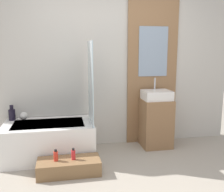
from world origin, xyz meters
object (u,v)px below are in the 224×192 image
(wooden_step_bench, at_px, (69,167))
(bottle_soap_secondary, at_px, (73,154))
(bathtub, at_px, (49,140))
(sink, at_px, (157,95))
(vase_tall_dark, at_px, (12,114))
(vase_round_light, at_px, (24,116))
(bottle_soap_primary, at_px, (56,156))

(wooden_step_bench, bearing_deg, bottle_soap_secondary, 0.00)
(bathtub, bearing_deg, sink, 4.68)
(sink, bearing_deg, vase_tall_dark, 176.43)
(vase_round_light, bearing_deg, bathtub, -35.52)
(bottle_soap_primary, bearing_deg, bottle_soap_secondary, -0.00)
(wooden_step_bench, distance_m, vase_tall_dark, 1.27)
(sink, height_order, bottle_soap_secondary, sink)
(vase_round_light, bearing_deg, wooden_step_bench, -53.04)
(wooden_step_bench, distance_m, sink, 1.74)
(sink, height_order, vase_round_light, sink)
(sink, distance_m, vase_round_light, 2.06)
(bathtub, xyz_separation_m, bottle_soap_secondary, (0.32, -0.57, -0.01))
(bathtub, distance_m, bottle_soap_primary, 0.58)
(vase_tall_dark, bearing_deg, bottle_soap_secondary, -44.70)
(sink, bearing_deg, bathtub, -175.32)
(vase_tall_dark, bearing_deg, bathtub, -27.06)
(bathtub, height_order, bottle_soap_primary, bathtub)
(wooden_step_bench, relative_size, bottle_soap_secondary, 5.31)
(wooden_step_bench, bearing_deg, sink, 26.66)
(bathtub, bearing_deg, wooden_step_bench, -65.63)
(bottle_soap_primary, bearing_deg, wooden_step_bench, -0.00)
(vase_tall_dark, relative_size, bottle_soap_primary, 1.55)
(vase_tall_dark, bearing_deg, wooden_step_bench, -46.75)
(bottle_soap_primary, distance_m, bottle_soap_secondary, 0.22)
(bottle_soap_secondary, bearing_deg, wooden_step_bench, 180.00)
(bathtub, bearing_deg, bottle_soap_primary, -79.95)
(wooden_step_bench, xyz_separation_m, vase_round_light, (-0.63, 0.83, 0.48))
(bathtub, relative_size, bottle_soap_primary, 8.62)
(bottle_soap_primary, bearing_deg, sink, 24.31)
(sink, distance_m, bottle_soap_secondary, 1.63)
(wooden_step_bench, xyz_separation_m, vase_tall_dark, (-0.80, 0.85, 0.51))
(sink, relative_size, bottle_soap_primary, 2.97)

